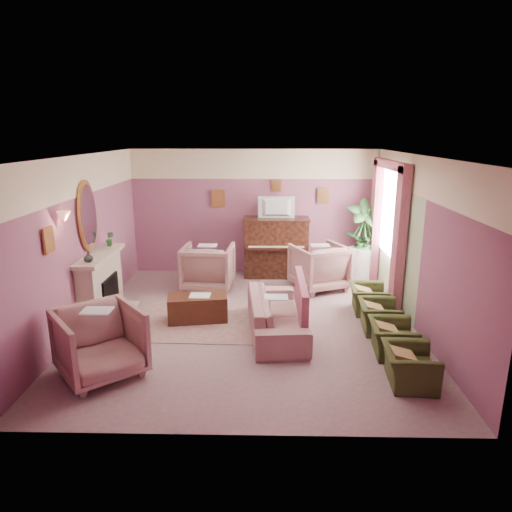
{
  "coord_description": "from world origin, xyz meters",
  "views": [
    {
      "loc": [
        0.27,
        -7.22,
        3.15
      ],
      "look_at": [
        0.1,
        0.4,
        1.08
      ],
      "focal_mm": 32.0,
      "sensor_mm": 36.0,
      "label": 1
    }
  ],
  "objects_px": {
    "television": "(276,206)",
    "coffee_table": "(198,308)",
    "olive_chair_c": "(379,312)",
    "olive_chair_d": "(368,295)",
    "piano": "(276,248)",
    "olive_chair_b": "(393,333)",
    "floral_armchair_right": "(319,264)",
    "floral_armchair_front": "(100,339)",
    "floral_armchair_left": "(208,264)",
    "side_table": "(360,264)",
    "olive_chair_a": "(410,361)",
    "sofa": "(276,307)"
  },
  "relations": [
    {
      "from": "piano",
      "to": "olive_chair_b",
      "type": "xyz_separation_m",
      "value": [
        1.63,
        -3.76,
        -0.33
      ]
    },
    {
      "from": "coffee_table",
      "to": "olive_chair_a",
      "type": "distance_m",
      "value": 3.62
    },
    {
      "from": "coffee_table",
      "to": "olive_chair_b",
      "type": "xyz_separation_m",
      "value": [
        3.03,
        -1.17,
        0.1
      ]
    },
    {
      "from": "floral_armchair_right",
      "to": "sofa",
      "type": "bearing_deg",
      "value": -113.29
    },
    {
      "from": "floral_armchair_left",
      "to": "olive_chair_b",
      "type": "distance_m",
      "value": 4.17
    },
    {
      "from": "television",
      "to": "olive_chair_b",
      "type": "xyz_separation_m",
      "value": [
        1.63,
        -3.71,
        -1.28
      ]
    },
    {
      "from": "sofa",
      "to": "television",
      "type": "bearing_deg",
      "value": 88.9
    },
    {
      "from": "floral_armchair_front",
      "to": "olive_chair_c",
      "type": "relative_size",
      "value": 1.4
    },
    {
      "from": "coffee_table",
      "to": "floral_armchair_front",
      "type": "xyz_separation_m",
      "value": [
        -1.01,
        -1.87,
        0.29
      ]
    },
    {
      "from": "olive_chair_a",
      "to": "side_table",
      "type": "distance_m",
      "value": 4.4
    },
    {
      "from": "piano",
      "to": "olive_chair_a",
      "type": "xyz_separation_m",
      "value": [
        1.63,
        -4.58,
        -0.33
      ]
    },
    {
      "from": "piano",
      "to": "olive_chair_b",
      "type": "relative_size",
      "value": 1.89
    },
    {
      "from": "piano",
      "to": "olive_chair_c",
      "type": "xyz_separation_m",
      "value": [
        1.63,
        -2.94,
        -0.33
      ]
    },
    {
      "from": "floral_armchair_right",
      "to": "olive_chair_d",
      "type": "bearing_deg",
      "value": -59.59
    },
    {
      "from": "olive_chair_b",
      "to": "floral_armchair_right",
      "type": "bearing_deg",
      "value": 104.35
    },
    {
      "from": "television",
      "to": "floral_armchair_front",
      "type": "relative_size",
      "value": 0.77
    },
    {
      "from": "floral_armchair_left",
      "to": "side_table",
      "type": "height_order",
      "value": "floral_armchair_left"
    },
    {
      "from": "piano",
      "to": "floral_armchair_front",
      "type": "relative_size",
      "value": 1.35
    },
    {
      "from": "sofa",
      "to": "olive_chair_d",
      "type": "height_order",
      "value": "sofa"
    },
    {
      "from": "sofa",
      "to": "side_table",
      "type": "xyz_separation_m",
      "value": [
        1.91,
        2.84,
        -0.07
      ]
    },
    {
      "from": "sofa",
      "to": "olive_chair_b",
      "type": "height_order",
      "value": "sofa"
    },
    {
      "from": "television",
      "to": "floral_armchair_left",
      "type": "xyz_separation_m",
      "value": [
        -1.42,
        -0.86,
        -1.08
      ]
    },
    {
      "from": "piano",
      "to": "olive_chair_c",
      "type": "relative_size",
      "value": 1.89
    },
    {
      "from": "floral_armchair_right",
      "to": "olive_chair_a",
      "type": "height_order",
      "value": "floral_armchair_right"
    },
    {
      "from": "piano",
      "to": "side_table",
      "type": "distance_m",
      "value": 1.89
    },
    {
      "from": "side_table",
      "to": "television",
      "type": "bearing_deg",
      "value": 175.72
    },
    {
      "from": "olive_chair_a",
      "to": "coffee_table",
      "type": "bearing_deg",
      "value": 146.63
    },
    {
      "from": "sofa",
      "to": "olive_chair_a",
      "type": "height_order",
      "value": "sofa"
    },
    {
      "from": "olive_chair_b",
      "to": "olive_chair_d",
      "type": "height_order",
      "value": "same"
    },
    {
      "from": "olive_chair_c",
      "to": "television",
      "type": "bearing_deg",
      "value": 119.38
    },
    {
      "from": "floral_armchair_front",
      "to": "olive_chair_c",
      "type": "distance_m",
      "value": 4.31
    },
    {
      "from": "television",
      "to": "floral_armchair_front",
      "type": "distance_m",
      "value": 5.14
    },
    {
      "from": "olive_chair_c",
      "to": "olive_chair_d",
      "type": "relative_size",
      "value": 1.0
    },
    {
      "from": "piano",
      "to": "sofa",
      "type": "bearing_deg",
      "value": -91.08
    },
    {
      "from": "floral_armchair_front",
      "to": "olive_chair_c",
      "type": "height_order",
      "value": "floral_armchair_front"
    },
    {
      "from": "floral_armchair_left",
      "to": "side_table",
      "type": "distance_m",
      "value": 3.35
    },
    {
      "from": "olive_chair_a",
      "to": "olive_chair_d",
      "type": "height_order",
      "value": "same"
    },
    {
      "from": "television",
      "to": "coffee_table",
      "type": "xyz_separation_m",
      "value": [
        -1.4,
        -2.54,
        -1.38
      ]
    },
    {
      "from": "television",
      "to": "floral_armchair_left",
      "type": "bearing_deg",
      "value": -148.65
    },
    {
      "from": "coffee_table",
      "to": "olive_chair_b",
      "type": "height_order",
      "value": "olive_chair_b"
    },
    {
      "from": "floral_armchair_right",
      "to": "olive_chair_a",
      "type": "relative_size",
      "value": 1.4
    },
    {
      "from": "floral_armchair_right",
      "to": "floral_armchair_front",
      "type": "relative_size",
      "value": 1.0
    },
    {
      "from": "olive_chair_d",
      "to": "olive_chair_b",
      "type": "bearing_deg",
      "value": -90.0
    },
    {
      "from": "piano",
      "to": "floral_armchair_right",
      "type": "bearing_deg",
      "value": -43.96
    },
    {
      "from": "coffee_table",
      "to": "floral_armchair_left",
      "type": "bearing_deg",
      "value": 90.64
    },
    {
      "from": "olive_chair_a",
      "to": "olive_chair_d",
      "type": "relative_size",
      "value": 1.0
    },
    {
      "from": "television",
      "to": "coffee_table",
      "type": "relative_size",
      "value": 0.8
    },
    {
      "from": "coffee_table",
      "to": "piano",
      "type": "bearing_deg",
      "value": 61.58
    },
    {
      "from": "television",
      "to": "floral_armchair_front",
      "type": "xyz_separation_m",
      "value": [
        -2.41,
        -4.41,
        -1.08
      ]
    },
    {
      "from": "piano",
      "to": "coffee_table",
      "type": "height_order",
      "value": "piano"
    }
  ]
}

